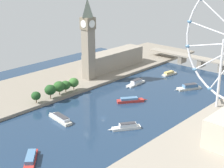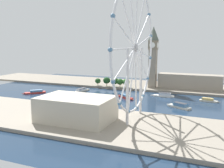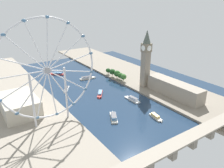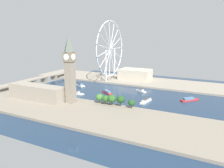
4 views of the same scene
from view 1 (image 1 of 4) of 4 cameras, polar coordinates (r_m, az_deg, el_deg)
The scene contains 14 objects.
ground_plane at distance 293.77m, azimuth -1.52°, elevation -5.77°, with size 376.63×376.63×0.00m, color #1E334C.
riverbank_left at distance 367.45m, azimuth -13.15°, elevation -0.73°, with size 90.00×520.00×3.00m, color gray.
riverbank_right at distance 241.22m, azimuth 16.80°, elevation -12.34°, with size 90.00×520.00×3.00m, color gray.
clock_tower at distance 372.73m, azimuth -4.09°, elevation 7.79°, with size 13.62×13.62×90.36m.
parliament_block at distance 425.07m, azimuth 0.30°, elevation 4.28°, with size 22.00×90.48×21.42m, color gray.
tree_row_embankment at distance 336.40m, azimuth -9.08°, elevation -0.54°, with size 13.20×56.96×14.22m.
river_bridge at distance 447.75m, azimuth 16.69°, elevation 3.56°, with size 188.63×15.35×11.75m.
tour_boat_0 at distance 412.40m, azimuth 9.80°, elevation 1.80°, with size 8.86×24.56×4.66m.
tour_boat_1 at distance 326.09m, azimuth 3.20°, elevation -2.76°, with size 21.58×27.02×4.74m.
tour_boat_2 at distance 237.39m, azimuth -13.76°, elevation -12.46°, with size 27.25×25.29×4.84m.
tour_boat_3 at distance 368.33m, azimuth 13.05°, elevation -0.52°, with size 19.15×29.35×5.93m.
tour_boat_4 at distance 273.37m, azimuth 2.44°, elevation -7.31°, with size 18.42×24.94×5.42m.
tour_boat_5 at distance 373.92m, azimuth 4.08°, elevation 0.23°, with size 7.87×31.85×5.65m.
tour_boat_6 at distance 290.90m, azimuth -8.86°, elevation -5.79°, with size 32.44×9.74×5.35m.
Camera 1 is at (185.92, -189.69, 125.52)m, focal length 53.54 mm.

